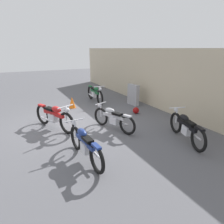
# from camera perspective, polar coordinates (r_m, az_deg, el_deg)

# --- Properties ---
(ground_plane) EXTENTS (40.00, 40.00, 0.00)m
(ground_plane) POSITION_cam_1_polar(r_m,az_deg,el_deg) (7.76, -13.29, -3.35)
(ground_plane) COLOR #56565B
(building_wall) EXTENTS (18.00, 0.30, 2.78)m
(building_wall) POSITION_cam_1_polar(r_m,az_deg,el_deg) (9.51, 14.37, 9.21)
(building_wall) COLOR beige
(building_wall) RESTS_ON ground_plane
(stone_marker) EXTENTS (0.75, 0.26, 1.05)m
(stone_marker) POSITION_cam_1_polar(r_m,az_deg,el_deg) (10.03, 6.21, 5.05)
(stone_marker) COLOR #9E9EA3
(stone_marker) RESTS_ON ground_plane
(helmet) EXTENTS (0.29, 0.29, 0.29)m
(helmet) POSITION_cam_1_polar(r_m,az_deg,el_deg) (8.74, 7.02, 0.46)
(helmet) COLOR maroon
(helmet) RESTS_ON ground_plane
(traffic_cone) EXTENTS (0.32, 0.32, 0.55)m
(traffic_cone) POSITION_cam_1_polar(r_m,az_deg,el_deg) (9.67, -11.58, 2.77)
(traffic_cone) COLOR orange
(traffic_cone) RESTS_ON ground_plane
(motorcycle_silver) EXTENTS (1.85, 0.85, 0.87)m
(motorcycle_silver) POSITION_cam_1_polar(r_m,az_deg,el_deg) (6.90, 0.32, -1.85)
(motorcycle_silver) COLOR black
(motorcycle_silver) RESTS_ON ground_plane
(motorcycle_red) EXTENTS (2.05, 1.07, 0.99)m
(motorcycle_red) POSITION_cam_1_polar(r_m,az_deg,el_deg) (7.22, -16.57, -1.22)
(motorcycle_red) COLOR black
(motorcycle_red) RESTS_ON ground_plane
(motorcycle_green) EXTENTS (2.19, 0.61, 0.98)m
(motorcycle_green) POSITION_cam_1_polar(r_m,az_deg,el_deg) (10.53, -5.00, 5.43)
(motorcycle_green) COLOR black
(motorcycle_green) RESTS_ON ground_plane
(motorcycle_black) EXTENTS (1.97, 0.80, 0.91)m
(motorcycle_black) POSITION_cam_1_polar(r_m,az_deg,el_deg) (6.47, 20.83, -4.29)
(motorcycle_black) COLOR black
(motorcycle_black) RESTS_ON ground_plane
(motorcycle_blue) EXTENTS (2.02, 0.56, 0.91)m
(motorcycle_blue) POSITION_cam_1_polar(r_m,az_deg,el_deg) (5.11, -7.94, -9.31)
(motorcycle_blue) COLOR black
(motorcycle_blue) RESTS_ON ground_plane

